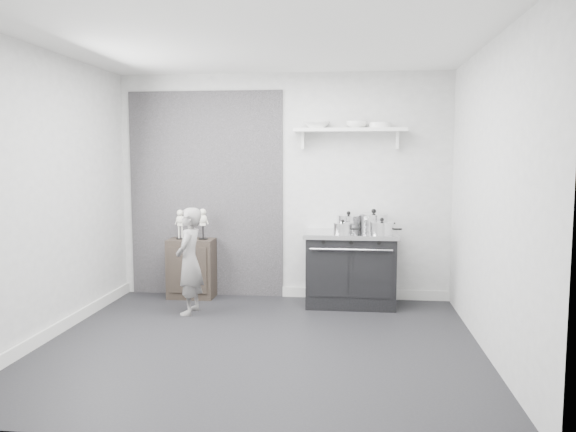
# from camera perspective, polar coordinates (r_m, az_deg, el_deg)

# --- Properties ---
(ground) EXTENTS (4.00, 4.00, 0.00)m
(ground) POSITION_cam_1_polar(r_m,az_deg,el_deg) (5.28, -2.93, -12.85)
(ground) COLOR black
(ground) RESTS_ON ground
(room_shell) EXTENTS (4.02, 3.62, 2.71)m
(room_shell) POSITION_cam_1_polar(r_m,az_deg,el_deg) (5.16, -3.73, 5.25)
(room_shell) COLOR #AEAEAC
(room_shell) RESTS_ON ground
(wall_shelf) EXTENTS (1.30, 0.26, 0.24)m
(wall_shelf) POSITION_cam_1_polar(r_m,az_deg,el_deg) (6.61, 6.30, 8.59)
(wall_shelf) COLOR silver
(wall_shelf) RESTS_ON room_shell
(stove) EXTENTS (1.06, 0.66, 0.85)m
(stove) POSITION_cam_1_polar(r_m,az_deg,el_deg) (6.53, 6.39, -5.31)
(stove) COLOR black
(stove) RESTS_ON ground
(side_cabinet) EXTENTS (0.55, 0.32, 0.72)m
(side_cabinet) POSITION_cam_1_polar(r_m,az_deg,el_deg) (6.94, -9.77, -5.26)
(side_cabinet) COLOR black
(side_cabinet) RESTS_ON ground
(child) EXTENTS (0.31, 0.44, 1.16)m
(child) POSITION_cam_1_polar(r_m,az_deg,el_deg) (6.20, -9.99, -4.53)
(child) COLOR slate
(child) RESTS_ON ground
(pot_back_left) EXTENTS (0.35, 0.27, 0.23)m
(pot_back_left) POSITION_cam_1_polar(r_m,az_deg,el_deg) (6.56, 6.17, -0.70)
(pot_back_left) COLOR silver
(pot_back_left) RESTS_ON stove
(pot_back_right) EXTENTS (0.41, 0.33, 0.26)m
(pot_back_right) POSITION_cam_1_polar(r_m,az_deg,el_deg) (6.57, 8.70, -0.63)
(pot_back_right) COLOR silver
(pot_back_right) RESTS_ON stove
(pot_front_right) EXTENTS (0.35, 0.26, 0.19)m
(pot_front_right) POSITION_cam_1_polar(r_m,az_deg,el_deg) (6.28, 9.51, -1.22)
(pot_front_right) COLOR silver
(pot_front_right) RESTS_ON stove
(pot_front_center) EXTENTS (0.30, 0.21, 0.16)m
(pot_front_center) POSITION_cam_1_polar(r_m,az_deg,el_deg) (6.30, 5.59, -1.24)
(pot_front_center) COLOR silver
(pot_front_center) RESTS_ON stove
(skeleton_full) EXTENTS (0.11, 0.07, 0.41)m
(skeleton_full) POSITION_cam_1_polar(r_m,az_deg,el_deg) (6.89, -10.89, -0.62)
(skeleton_full) COLOR beige
(skeleton_full) RESTS_ON side_cabinet
(skeleton_torso) EXTENTS (0.12, 0.08, 0.43)m
(skeleton_torso) POSITION_cam_1_polar(r_m,az_deg,el_deg) (6.82, -8.64, -0.57)
(skeleton_torso) COLOR beige
(skeleton_torso) RESTS_ON side_cabinet
(bowl_large) EXTENTS (0.31, 0.31, 0.08)m
(bowl_large) POSITION_cam_1_polar(r_m,az_deg,el_deg) (6.62, 2.92, 9.22)
(bowl_large) COLOR white
(bowl_large) RESTS_ON wall_shelf
(bowl_small) EXTENTS (0.24, 0.24, 0.08)m
(bowl_small) POSITION_cam_1_polar(r_m,az_deg,el_deg) (6.61, 6.97, 9.19)
(bowl_small) COLOR white
(bowl_small) RESTS_ON wall_shelf
(plate_stack) EXTENTS (0.25, 0.25, 0.06)m
(plate_stack) POSITION_cam_1_polar(r_m,az_deg,el_deg) (6.62, 9.32, 9.08)
(plate_stack) COLOR white
(plate_stack) RESTS_ON wall_shelf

